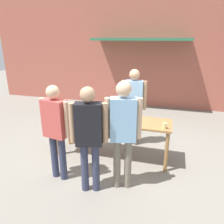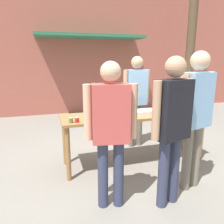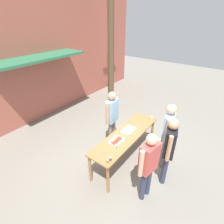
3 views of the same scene
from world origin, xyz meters
TOP-DOWN VIEW (x-y plane):
  - ground_plane at (0.00, 0.00)m, footprint 24.00×24.00m
  - building_facade_back at (0.00, 3.98)m, footprint 12.00×1.11m
  - serving_table at (0.00, 0.00)m, footprint 2.41×0.67m
  - food_tray_sausages at (-0.39, 0.03)m, footprint 0.40×0.29m
  - food_tray_buns at (0.19, 0.03)m, footprint 0.42×0.29m
  - condiment_jar_mustard at (-1.08, -0.23)m, footprint 0.06×0.06m
  - condiment_jar_ketchup at (-0.99, -0.23)m, footprint 0.06×0.06m
  - beer_cup at (1.06, -0.21)m, footprint 0.08×0.08m
  - person_server_behind_table at (0.32, 0.69)m, footprint 0.57×0.26m
  - person_customer_holding_hotdog at (-0.71, -0.99)m, footprint 0.59×0.30m
  - person_customer_with_cup at (0.45, -0.93)m, footprint 0.57×0.31m
  - person_customer_waiting_in_line at (-0.04, -1.16)m, footprint 0.57×0.33m

SIDE VIEW (x-z plane):
  - ground_plane at x=0.00m, z-range 0.00..0.00m
  - serving_table at x=0.00m, z-range 0.33..1.19m
  - food_tray_sausages at x=-0.39m, z-range 0.86..0.90m
  - food_tray_buns at x=0.19m, z-range 0.85..0.91m
  - condiment_jar_mustard at x=-1.08m, z-range 0.86..0.94m
  - condiment_jar_ketchup at x=-0.99m, z-range 0.86..0.94m
  - beer_cup at x=1.06m, z-range 0.86..0.97m
  - person_customer_holding_hotdog at x=-0.71m, z-range 0.17..1.89m
  - person_customer_waiting_in_line at x=-0.04m, z-range 0.18..1.96m
  - person_server_behind_table at x=0.32m, z-range 0.19..1.99m
  - person_customer_with_cup at x=0.45m, z-range 0.19..2.03m
  - building_facade_back at x=0.00m, z-range 0.01..4.51m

